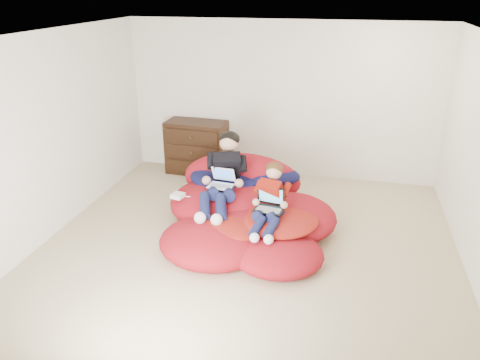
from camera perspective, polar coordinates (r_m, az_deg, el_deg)
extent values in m
cube|color=tan|center=(5.87, 0.96, -9.23)|extent=(5.10, 5.10, 0.25)
cube|color=white|center=(7.65, 5.06, 9.60)|extent=(5.10, 0.02, 2.50)
cube|color=white|center=(3.10, -8.91, -11.58)|extent=(5.10, 0.02, 2.50)
cube|color=white|center=(6.26, -22.11, 5.01)|extent=(0.02, 5.10, 2.50)
cube|color=white|center=(4.99, 1.17, 17.33)|extent=(5.10, 5.10, 0.02)
cube|color=black|center=(7.92, -5.28, 4.00)|extent=(1.02, 0.56, 0.89)
cube|color=black|center=(7.78, -5.79, 1.54)|extent=(0.89, 0.08, 0.21)
cylinder|color=#4C3F26|center=(7.76, -5.84, 1.49)|extent=(0.03, 0.06, 0.03)
cube|color=black|center=(7.69, -5.87, 3.40)|extent=(0.89, 0.08, 0.21)
cylinder|color=#4C3F26|center=(7.67, -5.92, 3.35)|extent=(0.03, 0.06, 0.03)
cube|color=black|center=(7.61, -5.95, 5.29)|extent=(0.89, 0.08, 0.21)
cylinder|color=#4C3F26|center=(7.59, -6.00, 5.25)|extent=(0.03, 0.06, 0.03)
ellipsoid|color=#AE131E|center=(6.39, -1.37, -2.85)|extent=(1.61, 1.45, 0.58)
ellipsoid|color=#AE131E|center=(6.10, 5.75, -4.49)|extent=(1.28, 1.25, 0.46)
ellipsoid|color=#AE131E|center=(5.88, 0.79, -5.71)|extent=(1.35, 1.08, 0.43)
ellipsoid|color=#AE131E|center=(5.65, -3.25, -7.49)|extent=(1.31, 1.20, 0.44)
ellipsoid|color=#AE131E|center=(5.44, 4.53, -8.93)|extent=(1.08, 0.98, 0.35)
ellipsoid|color=#AE131E|center=(6.71, 0.19, 0.14)|extent=(1.70, 0.75, 0.75)
ellipsoid|color=#121442|center=(6.57, -1.62, 0.37)|extent=(1.05, 0.86, 0.27)
ellipsoid|color=#121442|center=(6.54, 3.48, 0.61)|extent=(0.89, 0.62, 0.21)
ellipsoid|color=#AB2118|center=(5.73, 4.69, -4.76)|extent=(0.98, 0.98, 0.18)
ellipsoid|color=#AB2118|center=(5.69, -0.71, -5.36)|extent=(0.92, 0.83, 0.17)
ellipsoid|color=beige|center=(6.79, -1.98, 2.40)|extent=(0.41, 0.26, 0.26)
cube|color=black|center=(6.23, -1.64, 1.33)|extent=(0.46, 0.51, 0.54)
sphere|color=tan|center=(6.24, -1.36, 4.56)|extent=(0.25, 0.25, 0.25)
ellipsoid|color=black|center=(6.26, -1.29, 5.02)|extent=(0.28, 0.26, 0.21)
cylinder|color=#13183C|center=(6.05, -3.33, -1.38)|extent=(0.27, 0.43, 0.22)
cylinder|color=#13183C|center=(5.75, -4.31, -3.12)|extent=(0.24, 0.41, 0.26)
sphere|color=white|center=(5.61, -4.89, -4.62)|extent=(0.15, 0.15, 0.15)
cylinder|color=#13183C|center=(5.99, -1.45, -1.56)|extent=(0.27, 0.43, 0.22)
cylinder|color=#13183C|center=(5.70, -2.34, -3.33)|extent=(0.24, 0.41, 0.26)
sphere|color=white|center=(5.56, -2.87, -4.85)|extent=(0.15, 0.15, 0.15)
cube|color=#9B1A0D|center=(5.75, 3.94, -1.76)|extent=(0.35, 0.38, 0.43)
sphere|color=tan|center=(5.73, 4.17, 0.99)|extent=(0.19, 0.19, 0.19)
ellipsoid|color=#452B12|center=(5.74, 4.22, 1.39)|extent=(0.22, 0.20, 0.17)
cylinder|color=#13183C|center=(5.61, 2.68, -4.15)|extent=(0.21, 0.34, 0.18)
cylinder|color=#13183C|center=(5.38, 2.13, -5.72)|extent=(0.18, 0.32, 0.20)
sphere|color=white|center=(5.27, 1.77, -7.06)|extent=(0.11, 0.11, 0.11)
cylinder|color=#13183C|center=(5.59, 4.30, -4.31)|extent=(0.21, 0.34, 0.18)
cylinder|color=#13183C|center=(5.36, 3.82, -5.90)|extent=(0.18, 0.32, 0.20)
sphere|color=white|center=(5.24, 3.50, -7.25)|extent=(0.11, 0.11, 0.11)
cube|color=white|center=(6.00, -2.36, -0.74)|extent=(0.33, 0.25, 0.01)
cube|color=gray|center=(5.99, -2.39, -0.70)|extent=(0.27, 0.14, 0.00)
cube|color=white|center=(6.09, -2.01, 0.73)|extent=(0.32, 0.13, 0.20)
cube|color=#4179DD|center=(6.09, -2.02, 0.73)|extent=(0.28, 0.10, 0.16)
cube|color=black|center=(5.58, 3.53, -3.62)|extent=(0.38, 0.29, 0.01)
cube|color=gray|center=(5.57, 3.51, -3.59)|extent=(0.31, 0.18, 0.00)
cube|color=black|center=(5.65, 3.79, -1.87)|extent=(0.35, 0.10, 0.24)
cube|color=#519DBE|center=(5.64, 3.78, -1.89)|extent=(0.30, 0.08, 0.19)
cube|color=white|center=(6.19, -7.58, -1.90)|extent=(0.18, 0.18, 0.06)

